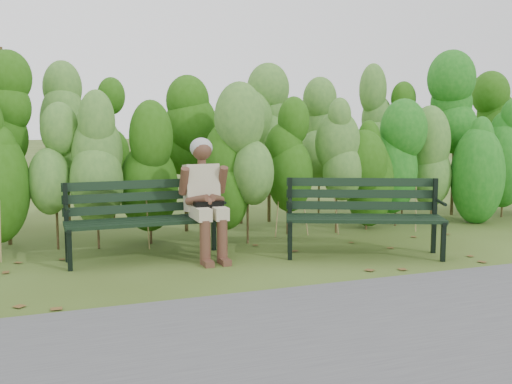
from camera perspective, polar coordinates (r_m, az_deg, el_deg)
name	(u,v)px	position (r m, az deg, el deg)	size (l,w,h in m)	color
ground	(267,264)	(6.52, 1.08, -6.92)	(80.00, 80.00, 0.00)	#354615
footpath	(376,332)	(4.63, 11.37, -12.92)	(60.00, 2.50, 0.01)	#474749
hedge_band	(217,142)	(8.09, -3.75, 4.81)	(11.04, 1.67, 2.42)	#47381E
leaf_litter	(209,266)	(6.46, -4.49, -7.03)	(5.51, 2.18, 0.01)	brown
bench_left	(145,213)	(6.82, -10.54, -1.97)	(1.75, 0.58, 0.88)	black
bench_right	(363,210)	(6.99, 10.17, -1.72)	(1.85, 1.21, 0.88)	black
seated_woman	(205,191)	(6.76, -4.89, 0.07)	(0.55, 0.80, 1.35)	#BBB390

